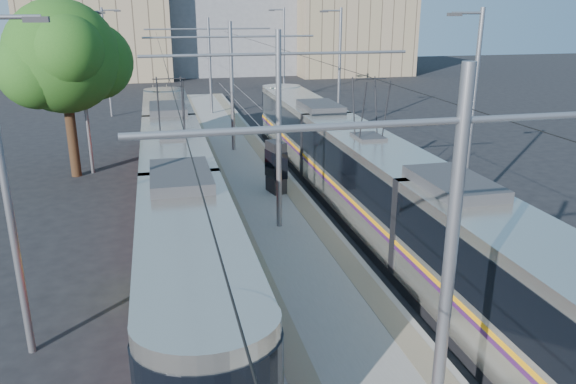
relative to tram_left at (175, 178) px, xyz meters
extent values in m
plane|color=black|center=(3.60, -10.36, -1.71)|extent=(160.00, 160.00, 0.00)
cube|color=gray|center=(3.60, 6.64, -1.56)|extent=(4.00, 50.00, 0.30)
cube|color=gray|center=(2.15, 6.64, -1.40)|extent=(0.70, 50.00, 0.01)
cube|color=gray|center=(5.05, 6.64, -1.40)|extent=(0.70, 50.00, 0.01)
cube|color=gray|center=(-0.72, 6.64, -1.69)|extent=(0.07, 70.00, 0.03)
cube|color=gray|center=(0.72, 6.64, -1.69)|extent=(0.07, 70.00, 0.03)
cube|color=gray|center=(6.48, 6.64, -1.69)|extent=(0.07, 70.00, 0.03)
cube|color=gray|center=(7.92, 6.64, -1.69)|extent=(0.07, 70.00, 0.03)
cube|color=black|center=(0.00, 0.00, -1.51)|extent=(2.30, 28.45, 0.40)
cube|color=#AEA9A0|center=(0.00, 0.00, 0.14)|extent=(2.40, 26.85, 2.90)
cube|color=black|center=(0.00, 0.00, 0.64)|extent=(2.43, 26.85, 1.30)
cube|color=#FFA30D|center=(0.00, 0.00, -0.26)|extent=(2.43, 26.85, 0.12)
cube|color=#A0090D|center=(0.00, 0.00, -0.76)|extent=(2.42, 26.85, 1.10)
cube|color=#2D2D30|center=(0.00, 0.00, 1.74)|extent=(1.68, 3.00, 0.30)
cube|color=black|center=(7.20, -1.74, -1.51)|extent=(2.30, 31.60, 0.40)
cube|color=beige|center=(7.20, -1.74, 0.14)|extent=(2.40, 30.00, 2.90)
cube|color=black|center=(7.20, -1.74, 0.64)|extent=(2.43, 30.00, 1.30)
cube|color=#FFA00D|center=(7.20, -1.74, -0.26)|extent=(2.43, 30.00, 0.12)
cube|color=#41164E|center=(7.20, -1.74, -0.41)|extent=(2.43, 30.00, 0.10)
cube|color=#2D2D30|center=(7.20, -1.74, 1.74)|extent=(1.68, 3.00, 0.30)
cylinder|color=gray|center=(3.60, -14.36, 2.09)|extent=(0.20, 0.20, 7.00)
cylinder|color=gray|center=(3.60, -14.36, 4.79)|extent=(9.20, 0.10, 0.10)
cylinder|color=gray|center=(3.60, -2.36, 2.09)|extent=(0.20, 0.20, 7.00)
cylinder|color=gray|center=(3.60, -2.36, 4.79)|extent=(9.20, 0.10, 0.10)
cylinder|color=gray|center=(3.60, 9.64, 2.09)|extent=(0.20, 0.20, 7.00)
cylinder|color=gray|center=(3.60, 9.64, 4.79)|extent=(9.20, 0.10, 0.10)
cylinder|color=gray|center=(3.60, 21.64, 2.09)|extent=(0.20, 0.20, 7.00)
cylinder|color=gray|center=(3.60, 21.64, 4.79)|extent=(9.20, 0.10, 0.10)
cylinder|color=black|center=(0.00, 6.64, 3.84)|extent=(0.02, 70.00, 0.02)
cylinder|color=black|center=(7.20, 6.64, 3.84)|extent=(0.02, 70.00, 0.02)
cylinder|color=gray|center=(-3.90, -8.36, 2.29)|extent=(0.18, 0.18, 8.00)
cube|color=#2D2D30|center=(-2.80, -8.36, 6.04)|extent=(0.50, 0.22, 0.12)
cylinder|color=gray|center=(-3.90, 7.64, 2.29)|extent=(0.18, 0.18, 8.00)
cube|color=#2D2D30|center=(-2.80, 7.64, 6.04)|extent=(0.50, 0.22, 0.12)
cylinder|color=gray|center=(-3.90, 23.64, 2.29)|extent=(0.18, 0.18, 8.00)
cube|color=#2D2D30|center=(-2.80, 23.64, 6.04)|extent=(0.50, 0.22, 0.12)
cylinder|color=gray|center=(11.10, -2.36, 2.29)|extent=(0.18, 0.18, 8.00)
cube|color=#2D2D30|center=(10.00, -2.36, 6.04)|extent=(0.50, 0.22, 0.12)
cylinder|color=gray|center=(11.10, 13.64, 2.29)|extent=(0.18, 0.18, 8.00)
cube|color=#2D2D30|center=(10.00, 13.64, 6.04)|extent=(0.50, 0.22, 0.12)
cylinder|color=gray|center=(11.10, 29.64, 2.29)|extent=(0.18, 0.18, 8.00)
cube|color=#2D2D30|center=(10.00, 29.64, 6.04)|extent=(0.50, 0.22, 0.12)
cube|color=black|center=(4.34, 1.60, -0.28)|extent=(0.80, 1.09, 2.25)
cube|color=black|center=(4.34, 1.60, -0.14)|extent=(0.84, 1.13, 1.18)
cylinder|color=#382314|center=(-4.63, 7.26, 0.05)|extent=(0.48, 0.48, 3.51)
sphere|color=#153F12|center=(-4.63, 7.26, 4.10)|extent=(5.26, 5.26, 5.26)
sphere|color=#153F12|center=(-3.31, 8.13, 3.77)|extent=(3.73, 3.73, 3.73)
cube|color=gray|center=(-6.40, 49.64, 4.15)|extent=(16.00, 12.00, 11.72)
cube|color=gray|center=(9.60, 53.64, 5.65)|extent=(18.00, 14.00, 14.71)
cube|color=gray|center=(23.60, 47.64, 3.16)|extent=(14.00, 10.00, 9.73)
camera|label=1|loc=(-0.53, -21.27, 6.27)|focal=35.00mm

